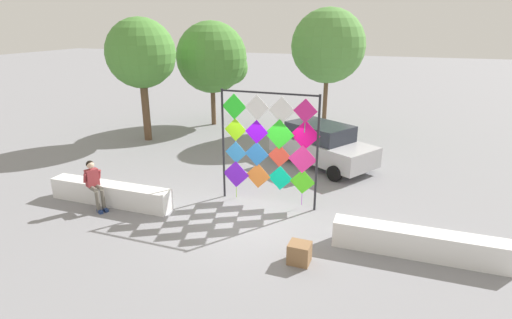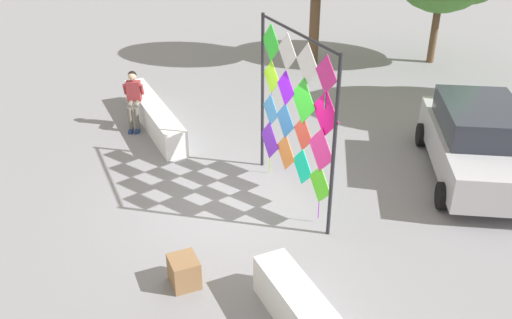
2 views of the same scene
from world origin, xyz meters
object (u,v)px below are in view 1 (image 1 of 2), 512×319
at_px(parked_car, 321,144).
at_px(tree_palm_like, 329,47).
at_px(cardboard_box_large, 299,253).
at_px(tree_far_right, 142,55).
at_px(tree_broadleaf, 214,58).
at_px(kite_display_rack, 269,142).
at_px(seated_vendor, 94,181).

distance_m(parked_car, tree_palm_like, 6.25).
distance_m(cardboard_box_large, tree_far_right, 12.71).
relative_size(parked_car, tree_far_right, 0.81).
bearing_deg(tree_far_right, cardboard_box_large, -40.29).
bearing_deg(tree_broadleaf, tree_palm_like, 3.91).
height_order(parked_car, cardboard_box_large, parked_car).
bearing_deg(tree_palm_like, cardboard_box_large, -82.65).
xyz_separation_m(tree_palm_like, tree_far_right, (-7.69, -4.34, -0.22)).
bearing_deg(tree_far_right, kite_display_rack, -33.09).
bearing_deg(tree_palm_like, kite_display_rack, -90.64).
distance_m(kite_display_rack, tree_broadleaf, 10.76).
bearing_deg(kite_display_rack, seated_vendor, -156.25).
height_order(seated_vendor, tree_far_right, tree_far_right).
relative_size(seated_vendor, cardboard_box_large, 2.98).
bearing_deg(kite_display_rack, cardboard_box_large, -60.05).
distance_m(kite_display_rack, parked_car, 4.33).
distance_m(cardboard_box_large, tree_palm_like, 12.92).
height_order(seated_vendor, cardboard_box_large, seated_vendor).
height_order(seated_vendor, tree_broadleaf, tree_broadleaf).
height_order(kite_display_rack, cardboard_box_large, kite_display_rack).
relative_size(kite_display_rack, tree_far_right, 0.63).
distance_m(seated_vendor, tree_far_right, 8.19).
relative_size(cardboard_box_large, tree_broadleaf, 0.09).
xyz_separation_m(kite_display_rack, seated_vendor, (-4.79, -2.11, -1.09)).
relative_size(tree_broadleaf, tree_palm_like, 0.90).
bearing_deg(cardboard_box_large, parked_car, 96.51).
xyz_separation_m(parked_car, tree_broadleaf, (-6.74, 4.80, 2.73)).
height_order(kite_display_rack, parked_car, kite_display_rack).
height_order(parked_car, tree_broadleaf, tree_broadleaf).
xyz_separation_m(seated_vendor, tree_far_right, (-2.80, 7.05, 3.08)).
bearing_deg(tree_palm_like, seated_vendor, -113.24).
height_order(seated_vendor, parked_car, parked_car).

